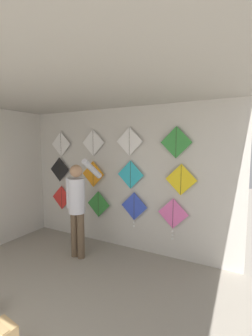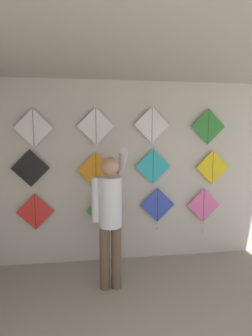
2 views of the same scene
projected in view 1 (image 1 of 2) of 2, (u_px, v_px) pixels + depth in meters
The scene contains 15 objects.
back_panel at pixel (114, 178), 4.62m from camera, with size 4.89×0.06×2.80m, color beige.
ceiling_slab at pixel (30, 84), 2.73m from camera, with size 4.89×4.68×0.04m, color #A8A399.
shopkeeper at pixel (77, 202), 4.08m from camera, with size 0.47×0.64×1.84m.
kite_0 at pixel (62, 198), 5.22m from camera, with size 0.55×0.01×0.55m.
kite_1 at pixel (98, 204), 4.75m from camera, with size 0.55×0.01×0.55m.
kite_2 at pixel (134, 207), 4.36m from camera, with size 0.55×0.04×0.69m.
kite_3 at pixel (173, 216), 4.01m from camera, with size 0.55×0.04×0.76m.
kite_4 at pixel (60, 169), 5.17m from camera, with size 0.55×0.01×0.55m.
kite_5 at pixel (93, 174), 4.74m from camera, with size 0.55×0.01×0.55m.
kite_6 at pixel (130, 175), 4.33m from camera, with size 0.55×0.01×0.55m.
kite_7 at pixel (181, 180), 3.88m from camera, with size 0.55×0.01×0.55m.
kite_8 at pixel (61, 144), 5.08m from camera, with size 0.55×0.01×0.55m.
kite_9 at pixel (93, 143), 4.67m from camera, with size 0.55×0.01×0.55m.
kite_10 at pixel (129, 141), 4.27m from camera, with size 0.55×0.01×0.55m.
kite_11 at pixel (176, 142), 3.86m from camera, with size 0.55×0.01×0.55m.
Camera 1 is at (2.35, -0.02, 2.08)m, focal length 24.00 mm.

